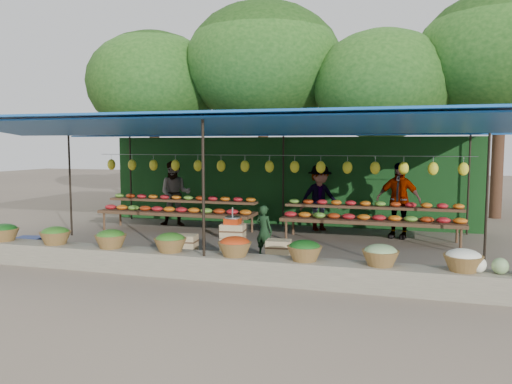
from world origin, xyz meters
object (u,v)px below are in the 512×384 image
(crate_counter, at_px, (232,248))
(weighing_scale, at_px, (233,220))
(blue_crate_front, at_px, (30,245))
(vendor_seated, at_px, (264,231))

(crate_counter, relative_size, weighing_scale, 7.40)
(crate_counter, distance_m, weighing_scale, 0.54)
(weighing_scale, relative_size, blue_crate_front, 0.59)
(weighing_scale, height_order, blue_crate_front, weighing_scale)
(crate_counter, height_order, vendor_seated, vendor_seated)
(vendor_seated, distance_m, blue_crate_front, 5.01)
(weighing_scale, relative_size, vendor_seated, 0.30)
(weighing_scale, height_order, vendor_seated, weighing_scale)
(vendor_seated, height_order, blue_crate_front, vendor_seated)
(weighing_scale, distance_m, vendor_seated, 0.94)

